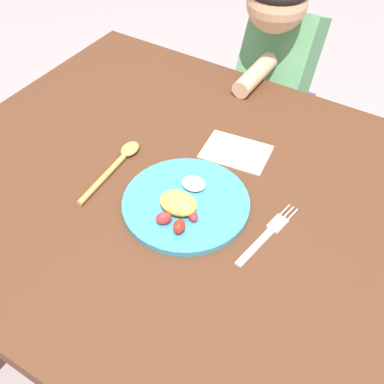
# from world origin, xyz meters

# --- Properties ---
(ground_plane) EXTENTS (8.00, 8.00, 0.00)m
(ground_plane) POSITION_xyz_m (0.00, 0.00, 0.00)
(ground_plane) COLOR gray
(dining_table) EXTENTS (1.27, 0.98, 0.76)m
(dining_table) POSITION_xyz_m (0.00, 0.00, 0.66)
(dining_table) COLOR #4F2C1A
(dining_table) RESTS_ON ground_plane
(plate) EXTENTS (0.27, 0.27, 0.05)m
(plate) POSITION_xyz_m (-0.01, -0.05, 0.77)
(plate) COLOR teal
(plate) RESTS_ON dining_table
(fork) EXTENTS (0.05, 0.20, 0.01)m
(fork) POSITION_xyz_m (0.17, -0.03, 0.76)
(fork) COLOR silver
(fork) RESTS_ON dining_table
(spoon) EXTENTS (0.04, 0.23, 0.02)m
(spoon) POSITION_xyz_m (-0.21, -0.02, 0.77)
(spoon) COLOR tan
(spoon) RESTS_ON dining_table
(person) EXTENTS (0.21, 0.40, 1.04)m
(person) POSITION_xyz_m (-0.10, 0.64, 0.56)
(person) COLOR #453B5D
(person) RESTS_ON ground_plane
(napkin) EXTENTS (0.17, 0.13, 0.00)m
(napkin) POSITION_xyz_m (-0.00, 0.16, 0.76)
(napkin) COLOR white
(napkin) RESTS_ON dining_table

